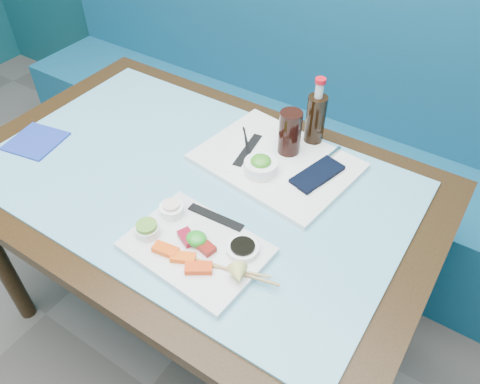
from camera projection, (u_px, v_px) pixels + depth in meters
The scene contains 34 objects.
booth_bench at pixel (310, 139), 2.13m from camera, with size 3.00×0.56×1.17m.
dining_table at pixel (194, 201), 1.42m from camera, with size 1.40×0.90×0.75m.
glass_top at pixel (192, 179), 1.36m from camera, with size 1.22×0.76×0.01m, color #61A8C2.
sashimi_plate at pixel (196, 248), 1.16m from camera, with size 0.34×0.24×0.02m, color silver.
salmon_left at pixel (166, 250), 1.13m from camera, with size 0.06×0.03×0.02m, color #F14909.
salmon_mid at pixel (183, 258), 1.12m from camera, with size 0.06×0.03×0.01m, color #FF550A.
salmon_right at pixel (199, 268), 1.09m from camera, with size 0.06×0.03×0.02m, color #E63809.
tuna_left at pixel (187, 237), 1.16m from camera, with size 0.05×0.03×0.02m, color maroon.
tuna_right at pixel (205, 247), 1.14m from camera, with size 0.05×0.03×0.02m, color maroon.
seaweed_garnish at pixel (196, 239), 1.15m from camera, with size 0.05×0.05×0.03m, color #229422.
ramekin_wasabi at pixel (147, 231), 1.17m from camera, with size 0.06×0.06×0.03m, color white.
wasabi_fill at pixel (146, 226), 1.16m from camera, with size 0.05×0.05×0.01m, color #578C2D.
ramekin_ginger at pixel (172, 210), 1.22m from camera, with size 0.06×0.06×0.03m, color white.
ginger_fill at pixel (171, 205), 1.21m from camera, with size 0.05×0.05×0.01m, color beige.
soy_dish at pixel (243, 249), 1.13m from camera, with size 0.08×0.08×0.02m, color white.
soy_fill at pixel (243, 246), 1.13m from camera, with size 0.06×0.06×0.01m, color black.
lemon_wedge at pixel (238, 275), 1.06m from camera, with size 0.05×0.05×0.04m, color #DFD569.
chopstick_sleeve at pixel (216, 217), 1.22m from camera, with size 0.16×0.03×0.00m, color black.
wooden_chopstick_a at pixel (229, 269), 1.10m from camera, with size 0.01×0.01×0.20m, color tan.
wooden_chopstick_b at pixel (233, 271), 1.09m from camera, with size 0.01×0.01×0.23m, color #AB8150.
serving_tray at pixel (276, 162), 1.40m from camera, with size 0.45×0.33×0.02m, color white.
paper_placemat at pixel (276, 159), 1.39m from camera, with size 0.29×0.21×0.00m, color white.
seaweed_bowl at pixel (261, 167), 1.34m from camera, with size 0.10×0.10×0.04m, color white.
seaweed_salad at pixel (261, 161), 1.33m from camera, with size 0.06×0.06×0.03m, color #388F21.
cola_glass at pixel (290, 133), 1.38m from camera, with size 0.07×0.07×0.14m, color black.
navy_pouch at pixel (317, 174), 1.34m from camera, with size 0.07×0.17×0.01m, color black.
fork at pixel (331, 155), 1.40m from camera, with size 0.01×0.01×0.09m, color silver.
black_chopstick_a at pixel (247, 149), 1.43m from camera, with size 0.01×0.01×0.21m, color black.
black_chopstick_b at pixel (249, 150), 1.42m from camera, with size 0.01×0.01×0.24m, color black.
tray_sleeve at pixel (248, 150), 1.43m from camera, with size 0.03×0.17×0.00m, color black.
cola_bottle_body at pixel (315, 121), 1.42m from camera, with size 0.06×0.06×0.17m, color black.
cola_bottle_neck at pixel (319, 90), 1.35m from camera, with size 0.02×0.02×0.05m, color silver.
cola_bottle_cap at pixel (321, 81), 1.33m from camera, with size 0.03×0.03×0.01m, color red.
blue_napkin at pixel (36, 141), 1.48m from camera, with size 0.16×0.16×0.01m, color navy.
Camera 1 is at (0.67, 0.68, 1.66)m, focal length 35.00 mm.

